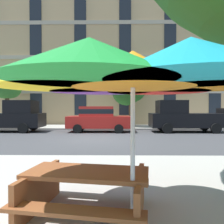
{
  "coord_description": "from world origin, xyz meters",
  "views": [
    {
      "loc": [
        1.14,
        -11.88,
        1.71
      ],
      "look_at": [
        0.94,
        3.2,
        1.4
      ],
      "focal_mm": 35.85,
      "sensor_mm": 36.0,
      "label": 1
    }
  ],
  "objects_px": {
    "pickup_black_midblock": "(184,117)",
    "picnic_table": "(87,189)",
    "sedan_red": "(98,118)",
    "street_tree_left": "(7,84)",
    "street_tree_middle": "(129,86)",
    "pickup_black": "(10,117)",
    "patio_umbrella": "(133,72)"
  },
  "relations": [
    {
      "from": "pickup_black_midblock",
      "to": "picnic_table",
      "type": "bearing_deg",
      "value": -112.95
    },
    {
      "from": "sedan_red",
      "to": "street_tree_left",
      "type": "bearing_deg",
      "value": 159.6
    },
    {
      "from": "street_tree_middle",
      "to": "picnic_table",
      "type": "xyz_separation_m",
      "value": [
        -1.58,
        -15.37,
        -2.98
      ]
    },
    {
      "from": "pickup_black",
      "to": "pickup_black_midblock",
      "type": "distance_m",
      "value": 12.18
    },
    {
      "from": "pickup_black",
      "to": "patio_umbrella",
      "type": "height_order",
      "value": "patio_umbrella"
    },
    {
      "from": "street_tree_left",
      "to": "pickup_black_midblock",
      "type": "bearing_deg",
      "value": -11.94
    },
    {
      "from": "sedan_red",
      "to": "pickup_black_midblock",
      "type": "bearing_deg",
      "value": 0.0
    },
    {
      "from": "street_tree_left",
      "to": "patio_umbrella",
      "type": "relative_size",
      "value": 1.45
    },
    {
      "from": "pickup_black",
      "to": "picnic_table",
      "type": "bearing_deg",
      "value": -60.35
    },
    {
      "from": "pickup_black_midblock",
      "to": "street_tree_middle",
      "type": "distance_m",
      "value": 5.35
    },
    {
      "from": "pickup_black",
      "to": "street_tree_left",
      "type": "xyz_separation_m",
      "value": [
        -1.59,
        2.91,
        2.6
      ]
    },
    {
      "from": "pickup_black",
      "to": "street_tree_left",
      "type": "distance_m",
      "value": 4.22
    },
    {
      "from": "patio_umbrella",
      "to": "pickup_black",
      "type": "bearing_deg",
      "value": 120.99
    },
    {
      "from": "patio_umbrella",
      "to": "street_tree_left",
      "type": "bearing_deg",
      "value": 120.57
    },
    {
      "from": "street_tree_middle",
      "to": "patio_umbrella",
      "type": "height_order",
      "value": "street_tree_middle"
    },
    {
      "from": "picnic_table",
      "to": "pickup_black_midblock",
      "type": "bearing_deg",
      "value": 67.05
    },
    {
      "from": "sedan_red",
      "to": "street_tree_left",
      "type": "xyz_separation_m",
      "value": [
        -7.83,
        2.91,
        2.68
      ]
    },
    {
      "from": "sedan_red",
      "to": "picnic_table",
      "type": "height_order",
      "value": "sedan_red"
    },
    {
      "from": "pickup_black",
      "to": "street_tree_middle",
      "type": "height_order",
      "value": "street_tree_middle"
    },
    {
      "from": "street_tree_left",
      "to": "pickup_black",
      "type": "bearing_deg",
      "value": -61.3
    },
    {
      "from": "pickup_black",
      "to": "street_tree_middle",
      "type": "relative_size",
      "value": 0.97
    },
    {
      "from": "street_tree_left",
      "to": "street_tree_middle",
      "type": "xyz_separation_m",
      "value": [
        10.16,
        0.19,
        -0.16
      ]
    },
    {
      "from": "sedan_red",
      "to": "street_tree_middle",
      "type": "distance_m",
      "value": 4.62
    },
    {
      "from": "pickup_black",
      "to": "pickup_black_midblock",
      "type": "bearing_deg",
      "value": 0.0
    },
    {
      "from": "sedan_red",
      "to": "street_tree_left",
      "type": "distance_m",
      "value": 8.78
    },
    {
      "from": "pickup_black",
      "to": "street_tree_left",
      "type": "relative_size",
      "value": 1.01
    },
    {
      "from": "street_tree_left",
      "to": "street_tree_middle",
      "type": "distance_m",
      "value": 10.17
    },
    {
      "from": "street_tree_middle",
      "to": "picnic_table",
      "type": "relative_size",
      "value": 2.59
    },
    {
      "from": "street_tree_left",
      "to": "picnic_table",
      "type": "height_order",
      "value": "street_tree_left"
    },
    {
      "from": "pickup_black",
      "to": "street_tree_middle",
      "type": "distance_m",
      "value": 9.43
    },
    {
      "from": "sedan_red",
      "to": "pickup_black_midblock",
      "type": "xyz_separation_m",
      "value": [
        5.94,
        0.0,
        0.08
      ]
    },
    {
      "from": "street_tree_left",
      "to": "sedan_red",
      "type": "bearing_deg",
      "value": -20.4
    }
  ]
}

